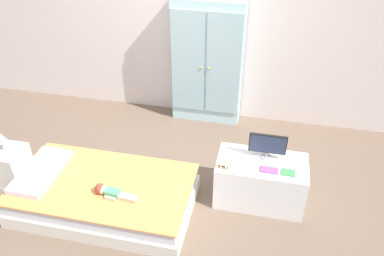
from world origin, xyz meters
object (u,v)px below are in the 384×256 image
(nightstand, at_px, (10,165))
(book_purple, at_px, (269,170))
(rocking_horse_toy, at_px, (224,164))
(tv_monitor, at_px, (268,145))
(tv_stand, at_px, (260,181))
(table_lamp, at_px, (0,138))
(doll, at_px, (108,191))
(book_green, at_px, (289,172))
(wardrobe, at_px, (207,63))
(bed, at_px, (105,195))

(nightstand, bearing_deg, book_purple, 3.39)
(nightstand, relative_size, rocking_horse_toy, 3.48)
(tv_monitor, bearing_deg, tv_stand, -107.81)
(table_lamp, height_order, tv_stand, table_lamp)
(doll, relative_size, tv_stand, 0.48)
(doll, distance_m, table_lamp, 1.23)
(tv_stand, relative_size, book_green, 7.14)
(tv_stand, bearing_deg, wardrobe, 119.97)
(wardrobe, bearing_deg, nightstand, -137.61)
(doll, xyz_separation_m, book_green, (1.52, 0.42, 0.14))
(rocking_horse_toy, bearing_deg, wardrobe, 106.34)
(tv_monitor, xyz_separation_m, rocking_horse_toy, (-0.35, -0.23, -0.10))
(bed, distance_m, book_green, 1.69)
(doll, height_order, tv_monitor, tv_monitor)
(nightstand, bearing_deg, tv_monitor, 7.44)
(tv_stand, distance_m, book_purple, 0.26)
(doll, relative_size, tv_monitor, 1.17)
(nightstand, distance_m, book_purple, 2.56)
(book_purple, bearing_deg, nightstand, -176.61)
(rocking_horse_toy, bearing_deg, tv_monitor, 32.59)
(bed, distance_m, wardrobe, 1.93)
(wardrobe, xyz_separation_m, tv_stand, (0.76, -1.32, -0.52))
(wardrobe, relative_size, book_purple, 9.61)
(wardrobe, distance_m, book_purple, 1.66)
(doll, relative_size, rocking_horse_toy, 3.62)
(nightstand, distance_m, table_lamp, 0.34)
(table_lamp, bearing_deg, tv_stand, 5.78)
(wardrobe, bearing_deg, book_green, -55.08)
(wardrobe, xyz_separation_m, book_green, (0.99, -1.42, -0.28))
(tv_monitor, distance_m, rocking_horse_toy, 0.43)
(doll, bearing_deg, wardrobe, 73.83)
(bed, bearing_deg, table_lamp, 172.22)
(book_purple, height_order, book_green, book_green)
(tv_stand, height_order, rocking_horse_toy, rocking_horse_toy)
(table_lamp, bearing_deg, rocking_horse_toy, 2.69)
(doll, relative_size, book_green, 3.42)
(nightstand, height_order, tv_stand, tv_stand)
(nightstand, bearing_deg, tv_stand, 5.78)
(rocking_horse_toy, bearing_deg, book_purple, 7.23)
(tv_monitor, height_order, book_green, tv_monitor)
(nightstand, relative_size, tv_stand, 0.46)
(doll, distance_m, book_green, 1.59)
(doll, xyz_separation_m, wardrobe, (0.53, 1.84, 0.43))
(tv_stand, bearing_deg, bed, -164.16)
(tv_stand, relative_size, tv_monitor, 2.43)
(doll, height_order, rocking_horse_toy, rocking_horse_toy)
(bed, height_order, doll, doll)
(bed, height_order, wardrobe, wardrobe)
(table_lamp, distance_m, wardrobe, 2.33)
(nightstand, xyz_separation_m, rocking_horse_toy, (2.15, 0.10, 0.32))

